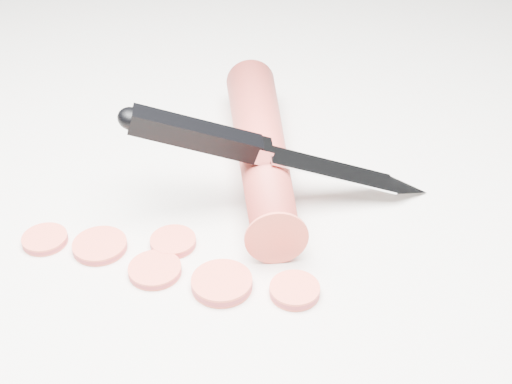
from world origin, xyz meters
name	(u,v)px	position (x,y,z in m)	size (l,w,h in m)	color
ground	(161,214)	(0.00, 0.00, 0.00)	(2.40, 2.40, 0.00)	silver
carrot	(261,147)	(0.09, 0.03, 0.02)	(0.04, 0.04, 0.22)	red
carrot_slice_0	(295,290)	(0.07, -0.11, 0.00)	(0.03, 0.03, 0.01)	#E94F3B
carrot_slice_1	(45,239)	(-0.08, -0.01, 0.00)	(0.03, 0.03, 0.01)	#E94F3B
carrot_slice_2	(155,270)	(-0.02, -0.06, 0.00)	(0.03, 0.03, 0.01)	#E94F3B
carrot_slice_3	(100,246)	(-0.05, -0.03, 0.00)	(0.04, 0.04, 0.01)	#E94F3B
carrot_slice_4	(222,283)	(0.02, -0.09, 0.00)	(0.04, 0.04, 0.01)	#E94F3B
carrot_slice_5	(173,242)	(0.00, -0.04, 0.00)	(0.03, 0.03, 0.01)	#E94F3B
kitchen_knife	(281,152)	(0.09, -0.01, 0.04)	(0.23, 0.07, 0.08)	silver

